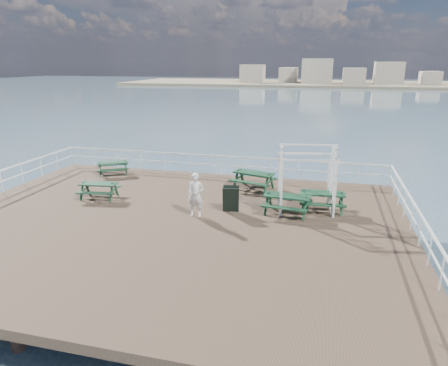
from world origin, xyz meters
TOP-DOWN VIEW (x-y plane):
  - ground at (0.00, 0.00)m, footprint 18.00×14.00m
  - sea_backdrop at (12.54, 134.07)m, footprint 300.00×300.00m
  - railing at (-0.07, 2.57)m, footprint 17.77×13.76m
  - picnic_table_a at (-5.44, 5.54)m, footprint 2.05×1.93m
  - picnic_table_b at (2.42, 4.87)m, footprint 2.26×2.00m
  - picnic_table_c at (5.67, 2.69)m, footprint 1.89×1.56m
  - picnic_table_d at (-4.08, 1.84)m, footprint 1.79×1.51m
  - picnic_table_e at (4.30, 1.93)m, footprint 1.99×1.68m
  - trellis_arbor at (5.00, 2.35)m, footprint 2.45×1.62m
  - sandwich_board at (2.06, 1.62)m, footprint 0.73×0.59m
  - person at (0.83, 0.82)m, footprint 0.68×0.48m

SIDE VIEW (x-z plane):
  - sea_backdrop at x=12.54m, z-range -5.11..4.09m
  - ground at x=0.00m, z-range -0.30..0.00m
  - picnic_table_a at x=-5.44m, z-range 0.11..0.90m
  - picnic_table_d at x=-4.08m, z-range 0.11..0.91m
  - sandwich_board at x=2.06m, z-range -0.01..1.07m
  - picnic_table_c at x=5.67m, z-range 0.12..1.00m
  - picnic_table_e at x=4.30m, z-range 0.12..1.02m
  - picnic_table_b at x=2.42m, z-range 0.13..1.07m
  - railing at x=-0.07m, z-range 0.32..1.42m
  - person at x=0.83m, z-range 0.00..1.76m
  - trellis_arbor at x=5.00m, z-range -0.16..2.66m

